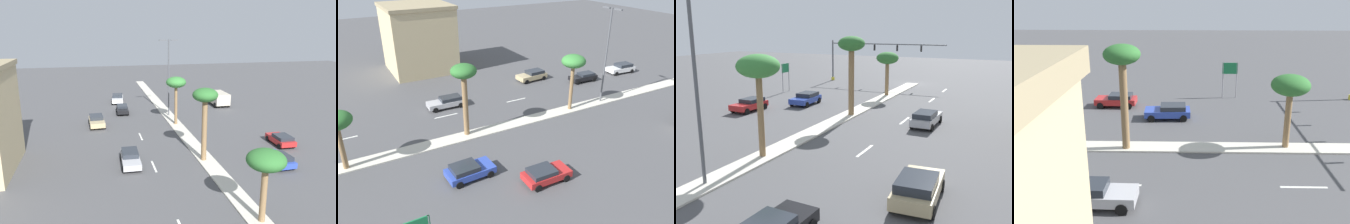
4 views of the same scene
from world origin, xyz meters
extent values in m
plane|color=#4C4C4F|center=(0.00, 28.96, 0.00)|extent=(160.00, 160.00, 0.00)
cube|color=beige|center=(0.00, 37.23, 0.06)|extent=(1.80, 74.47, 0.12)
cube|color=silver|center=(-5.61, 4.00, 0.01)|extent=(0.20, 2.80, 0.01)
cube|color=silver|center=(-5.61, 11.72, 0.01)|extent=(0.20, 2.80, 0.01)
cube|color=silver|center=(-5.61, 22.80, 0.01)|extent=(0.20, 2.80, 0.01)
cube|color=silver|center=(-5.61, 32.30, 0.01)|extent=(0.20, 2.80, 0.01)
cylinder|color=#515459|center=(13.05, 1.58, 3.24)|extent=(0.24, 0.24, 6.48)
cylinder|color=gold|center=(13.05, 1.58, 0.25)|extent=(0.53, 0.53, 0.50)
cylinder|color=#515459|center=(3.96, 1.58, 6.02)|extent=(18.17, 0.16, 0.16)
cube|color=black|center=(9.41, 1.58, 5.47)|extent=(0.20, 0.32, 0.90)
sphere|color=#19D83F|center=(9.41, 1.46, 5.17)|extent=(0.18, 0.18, 0.18)
cube|color=black|center=(5.78, 1.58, 5.47)|extent=(0.20, 0.32, 0.90)
sphere|color=#19D83F|center=(5.78, 1.46, 5.17)|extent=(0.18, 0.18, 0.18)
cube|color=black|center=(2.15, 1.58, 5.47)|extent=(0.20, 0.32, 0.90)
sphere|color=#19D83F|center=(2.15, 1.46, 5.17)|extent=(0.18, 0.18, 0.18)
cube|color=black|center=(-1.49, 1.58, 5.47)|extent=(0.20, 0.32, 0.90)
sphere|color=#19D83F|center=(-1.49, 1.46, 5.17)|extent=(0.18, 0.18, 0.18)
cylinder|color=gray|center=(13.48, 13.66, 1.90)|extent=(0.10, 0.10, 3.79)
cylinder|color=gray|center=(13.48, 15.10, 1.90)|extent=(0.10, 0.10, 3.79)
cube|color=#19723F|center=(13.48, 14.38, 3.20)|extent=(0.08, 1.60, 1.18)
cylinder|color=olive|center=(0.18, 11.49, 2.21)|extent=(0.46, 0.46, 4.18)
ellipsoid|color=#2D6B2D|center=(0.18, 11.49, 4.78)|extent=(2.74, 2.74, 1.51)
cylinder|color=olive|center=(-0.31, 23.17, 3.33)|extent=(0.55, 0.55, 6.41)
ellipsoid|color=#2D6B2D|center=(-0.31, 23.17, 6.98)|extent=(2.57, 2.57, 1.41)
cylinder|color=olive|center=(-0.01, 36.49, 2.85)|extent=(0.41, 0.41, 5.47)
ellipsoid|color=#387F38|center=(-0.01, 36.49, 6.07)|extent=(2.77, 2.77, 1.52)
cylinder|color=#515459|center=(0.06, 41.41, 5.90)|extent=(0.20, 0.20, 11.56)
cylinder|color=black|center=(-6.06, 42.99, 0.32)|extent=(0.24, 0.65, 0.64)
cube|color=#2D47AD|center=(6.55, 20.56, 0.60)|extent=(2.13, 4.12, 0.57)
cube|color=#262B33|center=(6.57, 20.06, 1.10)|extent=(1.86, 2.29, 0.42)
cylinder|color=black|center=(5.56, 21.94, 0.32)|extent=(0.24, 0.65, 0.64)
cylinder|color=black|center=(7.44, 22.02, 0.32)|extent=(0.24, 0.65, 0.64)
cylinder|color=black|center=(5.67, 19.11, 0.32)|extent=(0.24, 0.65, 0.64)
cylinder|color=black|center=(7.55, 19.18, 0.32)|extent=(0.24, 0.65, 0.64)
cube|color=red|center=(10.09, 25.88, 0.60)|extent=(1.95, 4.01, 0.57)
cube|color=#262B33|center=(10.08, 25.39, 1.08)|extent=(1.73, 2.22, 0.40)
cylinder|color=black|center=(9.23, 27.29, 0.32)|extent=(0.23, 0.64, 0.64)
cylinder|color=black|center=(11.01, 27.26, 0.32)|extent=(0.23, 0.64, 0.64)
cylinder|color=black|center=(9.17, 24.51, 0.32)|extent=(0.23, 0.64, 0.64)
cylinder|color=black|center=(10.96, 24.48, 0.32)|extent=(0.23, 0.64, 0.64)
cube|color=#B2B2B7|center=(-7.84, 23.63, 0.61)|extent=(1.86, 4.59, 0.59)
cube|color=#262B33|center=(-7.82, 24.20, 1.13)|extent=(1.64, 2.54, 0.44)
cylinder|color=black|center=(-7.03, 22.02, 0.32)|extent=(0.23, 0.64, 0.64)
cylinder|color=black|center=(-8.71, 22.05, 0.32)|extent=(0.23, 0.64, 0.64)
cylinder|color=black|center=(-6.96, 25.20, 0.32)|extent=(0.23, 0.64, 0.64)
cylinder|color=black|center=(-8.64, 25.24, 0.32)|extent=(0.23, 0.64, 0.64)
cube|color=tan|center=(-10.94, 38.12, 0.64)|extent=(2.26, 4.58, 0.65)
cube|color=#262B33|center=(-10.98, 38.67, 1.20)|extent=(1.93, 2.56, 0.47)
cylinder|color=black|center=(-9.90, 36.62, 0.32)|extent=(0.26, 0.65, 0.64)
cylinder|color=black|center=(-11.78, 36.50, 0.32)|extent=(0.26, 0.65, 0.64)
cylinder|color=black|center=(-10.11, 39.74, 0.32)|extent=(0.26, 0.65, 0.64)
cylinder|color=black|center=(-11.98, 39.61, 0.32)|extent=(0.26, 0.65, 0.64)
camera|label=1|loc=(-10.99, -7.90, 13.71)|focal=35.98mm
camera|label=2|loc=(28.26, 11.93, 17.19)|focal=35.64mm
camera|label=3|loc=(-14.98, 54.83, 8.41)|focal=39.10mm
camera|label=4|loc=(-25.68, 18.48, 11.31)|focal=40.46mm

